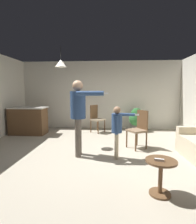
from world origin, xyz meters
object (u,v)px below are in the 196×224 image
kitchen_counter (28,121)px  potted_plant_corner (137,118)px  dining_chair_near_wall (96,117)px  person_child (117,126)px  person_adult (79,110)px  dining_chair_by_counter (139,128)px  side_table_by_couch (161,173)px  spare_remote_on_table (159,160)px

kitchen_counter → potted_plant_corner: 3.94m
dining_chair_near_wall → potted_plant_corner: bearing=139.4°
person_child → dining_chair_near_wall: bearing=-161.6°
potted_plant_corner → person_adult: bearing=-122.1°
kitchen_counter → dining_chair_near_wall: size_ratio=1.26×
person_adult → dining_chair_by_counter: 1.71m
kitchen_counter → side_table_by_couch: 4.97m
kitchen_counter → potted_plant_corner: (3.86, 0.79, 0.00)m
dining_chair_near_wall → person_adult: bearing=33.0°
person_child → dining_chair_near_wall: 2.63m
dining_chair_by_counter → kitchen_counter: bearing=37.5°
person_child → dining_chair_near_wall: size_ratio=1.17×
kitchen_counter → side_table_by_couch: size_ratio=2.42×
spare_remote_on_table → kitchen_counter: bearing=135.7°
spare_remote_on_table → person_child: bearing=110.7°
dining_chair_by_counter → potted_plant_corner: bearing=-39.8°
dining_chair_by_counter → potted_plant_corner: size_ratio=1.14×
person_adult → dining_chair_by_counter: (1.47, 0.67, -0.53)m
side_table_by_couch → spare_remote_on_table: (-0.04, -0.05, 0.21)m
kitchen_counter → person_child: size_ratio=1.08×
kitchen_counter → spare_remote_on_table: size_ratio=9.69×
kitchen_counter → dining_chair_by_counter: (3.62, -1.27, 0.07)m
dining_chair_by_counter → spare_remote_on_table: (-0.07, -2.20, -0.01)m
dining_chair_by_counter → potted_plant_corner: dining_chair_by_counter is taller
potted_plant_corner → spare_remote_on_table: (-0.31, -4.26, 0.06)m
dining_chair_by_counter → person_child: bearing=109.7°
kitchen_counter → person_adult: person_adult is taller
spare_remote_on_table → dining_chair_by_counter: bearing=88.3°
person_adult → potted_plant_corner: 3.28m
side_table_by_couch → dining_chair_by_counter: dining_chair_by_counter is taller
person_child → dining_chair_by_counter: size_ratio=1.17×
person_adult → potted_plant_corner: (1.71, 2.73, -0.59)m
dining_chair_near_wall → person_child: bearing=52.6°
dining_chair_by_counter → potted_plant_corner: (0.24, 2.06, -0.06)m
person_adult → spare_remote_on_table: size_ratio=13.36×
potted_plant_corner → spare_remote_on_table: bearing=-94.1°
kitchen_counter → person_adult: bearing=-42.2°
person_adult → dining_chair_near_wall: size_ratio=1.74×
person_adult → spare_remote_on_table: bearing=40.0°
kitchen_counter → person_adult: size_ratio=0.73×
person_child → spare_remote_on_table: 1.52m
dining_chair_near_wall → spare_remote_on_table: 4.13m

